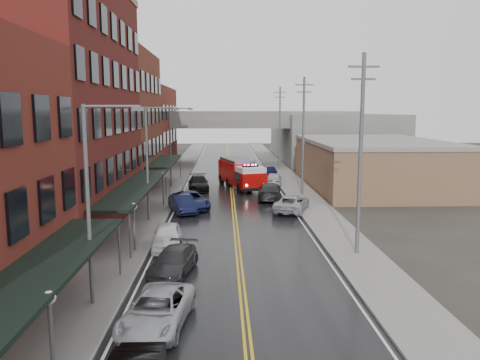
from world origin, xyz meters
name	(u,v)px	position (x,y,z in m)	size (l,w,h in m)	color
road	(233,206)	(0.00, 30.00, 0.01)	(11.00, 160.00, 0.02)	black
sidewalk_left	(154,205)	(-7.30, 30.00, 0.07)	(3.00, 160.00, 0.15)	slate
sidewalk_right	(312,204)	(7.30, 30.00, 0.07)	(3.00, 160.00, 0.15)	slate
curb_left	(172,205)	(-5.65, 30.00, 0.07)	(0.30, 160.00, 0.15)	gray
curb_right	(294,204)	(5.65, 30.00, 0.07)	(0.30, 160.00, 0.15)	gray
brick_building_b	(54,106)	(-13.30, 23.00, 9.00)	(9.00, 20.00, 18.00)	#581C17
brick_building_c	(112,121)	(-13.30, 40.50, 7.50)	(9.00, 15.00, 15.00)	#5E291C
brick_building_far	(140,128)	(-13.30, 58.00, 6.00)	(9.00, 20.00, 12.00)	maroon
tan_building	(372,165)	(16.00, 40.00, 2.50)	(14.00, 22.00, 5.00)	brown
right_far_block	(330,137)	(18.00, 70.00, 4.00)	(18.00, 30.00, 8.00)	slate
awning_0	(38,273)	(-7.49, 4.00, 2.99)	(2.60, 16.00, 3.09)	black
awning_1	(137,186)	(-7.49, 23.00, 2.99)	(2.60, 18.00, 3.09)	black
awning_2	(165,161)	(-7.49, 40.50, 2.99)	(2.60, 13.00, 3.09)	black
globe_lamp_0	(50,315)	(-6.40, 2.00, 2.31)	(0.44, 0.44, 3.12)	#59595B
globe_lamp_1	(134,216)	(-6.40, 16.00, 2.31)	(0.44, 0.44, 3.12)	#59595B
globe_lamp_2	(163,181)	(-6.40, 30.00, 2.31)	(0.44, 0.44, 3.12)	#59595B
street_lamp_0	(93,193)	(-6.55, 8.00, 5.19)	(2.64, 0.22, 9.00)	#59595B
street_lamp_1	(150,156)	(-6.55, 24.00, 5.19)	(2.64, 0.22, 9.00)	#59595B
street_lamp_2	(173,142)	(-6.55, 40.00, 5.19)	(2.64, 0.22, 9.00)	#59595B
utility_pole_0	(361,152)	(7.20, 15.00, 6.31)	(1.80, 0.24, 12.00)	#59595B
utility_pole_1	(303,134)	(7.20, 35.00, 6.31)	(1.80, 0.24, 12.00)	#59595B
utility_pole_2	(280,127)	(7.20, 55.00, 6.31)	(1.80, 0.24, 12.00)	#59595B
overpass	(229,127)	(0.00, 62.00, 5.99)	(40.00, 10.00, 7.50)	slate
fire_truck	(241,173)	(1.09, 39.59, 1.74)	(5.43, 9.21, 3.20)	#A70907
parked_car_left_2	(157,310)	(-3.60, 5.87, 0.71)	(2.36, 5.12, 1.42)	#AEB0B6
parked_car_left_3	(173,262)	(-3.60, 12.04, 0.69)	(1.92, 4.72, 1.37)	#2B2B2E
parked_car_left_4	(167,236)	(-4.50, 16.80, 0.78)	(1.85, 4.59, 1.56)	silver
parked_car_left_5	(183,204)	(-4.41, 27.20, 0.75)	(1.59, 4.57, 1.51)	black
parked_car_left_6	(191,200)	(-3.83, 28.80, 0.76)	(2.52, 5.47, 1.52)	#121846
parked_car_left_7	(198,183)	(-3.65, 38.36, 0.78)	(2.19, 5.40, 1.57)	black
parked_car_right_0	(292,203)	(4.99, 27.29, 0.74)	(2.46, 5.32, 1.48)	#A6A8AE
parked_car_right_1	(269,191)	(3.60, 32.92, 0.82)	(2.30, 5.66, 1.64)	#252528
parked_car_right_2	(274,179)	(5.00, 41.80, 0.75)	(1.77, 4.40, 1.50)	#BABABA
parked_car_right_3	(267,172)	(4.88, 48.61, 0.69)	(1.45, 4.16, 1.37)	black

